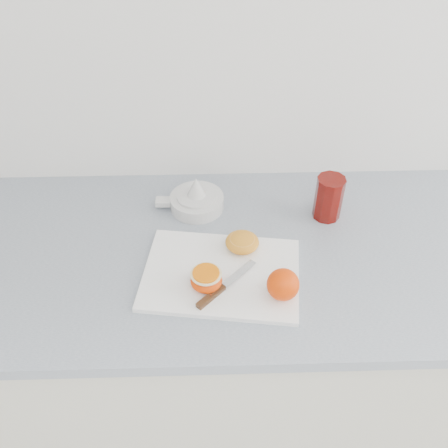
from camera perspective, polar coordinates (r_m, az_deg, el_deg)
name	(u,v)px	position (r m, az deg, el deg)	size (l,w,h in m)	color
counter	(260,354)	(1.54, 4.14, -14.55)	(2.44, 0.64, 0.89)	beige
cutting_board	(221,274)	(1.12, -0.32, -5.74)	(0.35, 0.25, 0.01)	white
whole_orange	(283,285)	(1.05, 6.76, -6.89)	(0.07, 0.07, 0.07)	#F13300
half_orange	(206,279)	(1.08, -2.04, -6.35)	(0.07, 0.07, 0.04)	#F13300
squeezed_shell	(242,242)	(1.16, 2.09, -2.06)	(0.08, 0.08, 0.03)	orange
paring_knife	(216,292)	(1.07, -0.91, -7.80)	(0.14, 0.14, 0.01)	#4B2F1A
citrus_juicer	(196,199)	(1.29, -3.20, 2.81)	(0.18, 0.14, 0.09)	white
red_tumbler	(328,199)	(1.27, 11.85, 2.79)	(0.07, 0.07, 0.12)	#600D08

